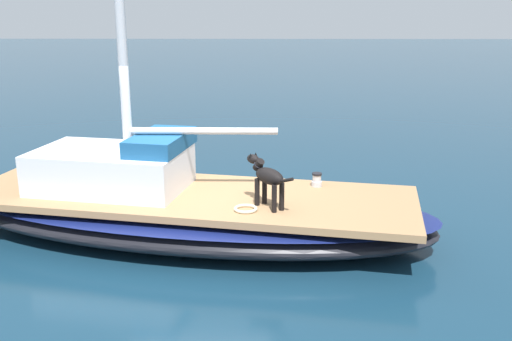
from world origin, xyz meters
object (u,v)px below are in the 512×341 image
(sailboat_main, at_px, (189,214))
(coiled_rope, at_px, (246,209))
(mooring_buoy, at_px, (88,160))
(dog_black, at_px, (267,177))
(deck_winch, at_px, (317,180))

(sailboat_main, relative_size, coiled_rope, 23.38)
(mooring_buoy, bearing_deg, dog_black, -137.81)
(mooring_buoy, bearing_deg, deck_winch, -125.25)
(dog_black, bearing_deg, mooring_buoy, 42.19)
(coiled_rope, xyz_separation_m, mooring_buoy, (4.30, 3.47, -0.46))
(dog_black, height_order, deck_winch, dog_black)
(coiled_rope, bearing_deg, mooring_buoy, 38.91)
(deck_winch, relative_size, coiled_rope, 0.65)
(dog_black, distance_m, mooring_buoy, 5.67)
(sailboat_main, distance_m, deck_winch, 2.00)
(sailboat_main, bearing_deg, dog_black, -116.74)
(coiled_rope, height_order, mooring_buoy, coiled_rope)
(dog_black, distance_m, deck_winch, 1.26)
(sailboat_main, height_order, mooring_buoy, sailboat_main)
(sailboat_main, height_order, deck_winch, deck_winch)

